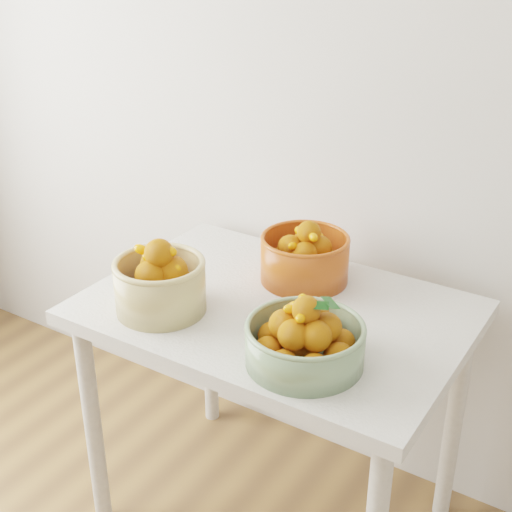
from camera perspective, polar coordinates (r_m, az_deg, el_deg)
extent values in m
cube|color=silver|center=(1.95, 14.36, 14.76)|extent=(4.00, 0.04, 2.70)
cube|color=silver|center=(1.92, 1.59, -4.54)|extent=(1.00, 0.70, 0.04)
cylinder|color=silver|center=(2.18, -12.91, -13.10)|extent=(0.05, 0.05, 0.71)
cylinder|color=silver|center=(2.53, -3.73, -6.34)|extent=(0.05, 0.05, 0.71)
cylinder|color=silver|center=(2.22, 15.55, -12.63)|extent=(0.05, 0.05, 0.71)
cylinder|color=tan|center=(1.88, -7.67, -2.47)|extent=(0.31, 0.31, 0.14)
torus|color=tan|center=(1.85, -7.79, -0.62)|extent=(0.31, 0.31, 0.02)
sphere|color=#D1660C|center=(1.85, -6.14, -3.30)|extent=(0.08, 0.08, 0.08)
sphere|color=#D06414|center=(1.91, -6.12, -2.27)|extent=(0.08, 0.08, 0.08)
sphere|color=#D06414|center=(1.94, -8.05, -2.01)|extent=(0.08, 0.08, 0.08)
sphere|color=#D06414|center=(1.89, -9.50, -2.91)|extent=(0.07, 0.07, 0.07)
sphere|color=#D06414|center=(1.83, -8.23, -3.73)|extent=(0.08, 0.08, 0.08)
sphere|color=#D06414|center=(1.88, -7.64, -2.83)|extent=(0.08, 0.08, 0.08)
sphere|color=#D06414|center=(1.85, -6.75, -1.21)|extent=(0.08, 0.08, 0.08)
sphere|color=#D06414|center=(1.88, -8.02, -0.71)|extent=(0.08, 0.08, 0.08)
sphere|color=#D06414|center=(1.83, -8.46, -1.53)|extent=(0.08, 0.08, 0.08)
sphere|color=#D06414|center=(1.82, -7.77, 0.22)|extent=(0.08, 0.08, 0.08)
ellipsoid|color=orange|center=(1.84, -7.75, -0.36)|extent=(0.05, 0.04, 0.04)
ellipsoid|color=orange|center=(1.85, -8.57, -0.11)|extent=(0.05, 0.04, 0.04)
ellipsoid|color=orange|center=(1.87, -8.17, 0.57)|extent=(0.05, 0.05, 0.03)
ellipsoid|color=orange|center=(1.82, -6.51, -0.91)|extent=(0.04, 0.03, 0.04)
ellipsoid|color=orange|center=(1.84, -7.89, 0.82)|extent=(0.05, 0.05, 0.04)
ellipsoid|color=orange|center=(1.81, -6.88, 0.39)|extent=(0.04, 0.03, 0.03)
ellipsoid|color=orange|center=(1.86, -9.21, 0.53)|extent=(0.05, 0.03, 0.04)
cylinder|color=gray|center=(1.66, 3.92, -7.12)|extent=(0.34, 0.34, 0.10)
torus|color=gray|center=(1.64, 3.97, -5.69)|extent=(0.34, 0.34, 0.01)
sphere|color=#D06414|center=(1.63, 6.64, -8.09)|extent=(0.07, 0.07, 0.07)
sphere|color=#D06414|center=(1.68, 6.87, -6.88)|extent=(0.06, 0.06, 0.06)
sphere|color=#D06414|center=(1.73, 5.41, -5.84)|extent=(0.07, 0.07, 0.07)
sphere|color=#D06414|center=(1.73, 3.24, -5.62)|extent=(0.08, 0.08, 0.08)
sphere|color=#D06414|center=(1.70, 1.24, -6.37)|extent=(0.07, 0.07, 0.07)
sphere|color=#D06414|center=(1.64, 0.94, -7.60)|extent=(0.07, 0.07, 0.07)
sphere|color=#D06414|center=(1.60, 2.23, -8.61)|extent=(0.06, 0.06, 0.06)
sphere|color=#D06414|center=(1.59, 4.72, -8.89)|extent=(0.07, 0.07, 0.07)
sphere|color=#D06414|center=(1.66, 3.92, -7.19)|extent=(0.07, 0.07, 0.07)
sphere|color=#D06414|center=(1.63, 5.69, -5.70)|extent=(0.07, 0.07, 0.07)
sphere|color=#D06414|center=(1.67, 4.85, -4.87)|extent=(0.07, 0.07, 0.07)
sphere|color=#D06414|center=(1.67, 3.25, -4.78)|extent=(0.07, 0.07, 0.07)
sphere|color=#D06414|center=(1.64, 2.27, -5.50)|extent=(0.07, 0.07, 0.07)
sphere|color=#D06414|center=(1.60, 3.00, -6.32)|extent=(0.07, 0.07, 0.07)
sphere|color=#D06414|center=(1.60, 4.84, -6.40)|extent=(0.07, 0.07, 0.07)
sphere|color=#D06414|center=(1.60, 4.05, -4.35)|extent=(0.07, 0.07, 0.07)
ellipsoid|color=orange|center=(1.58, 3.58, -5.01)|extent=(0.04, 0.04, 0.04)
ellipsoid|color=orange|center=(1.61, 4.28, -5.07)|extent=(0.04, 0.04, 0.03)
ellipsoid|color=orange|center=(1.62, 3.92, -4.90)|extent=(0.04, 0.03, 0.03)
ellipsoid|color=orange|center=(1.63, 3.54, -3.81)|extent=(0.04, 0.04, 0.03)
ellipsoid|color=orange|center=(1.64, 3.33, -4.40)|extent=(0.04, 0.04, 0.04)
ellipsoid|color=orange|center=(1.59, 4.55, -5.82)|extent=(0.04, 0.04, 0.03)
ellipsoid|color=orange|center=(1.62, 3.19, -4.00)|extent=(0.04, 0.03, 0.03)
ellipsoid|color=orange|center=(1.62, 4.66, -4.12)|extent=(0.04, 0.04, 0.03)
ellipsoid|color=orange|center=(1.64, 3.76, -3.40)|extent=(0.04, 0.04, 0.04)
ellipsoid|color=orange|center=(1.63, 2.87, -4.47)|extent=(0.04, 0.03, 0.03)
ellipsoid|color=orange|center=(1.61, 2.76, -4.26)|extent=(0.04, 0.04, 0.03)
ellipsoid|color=orange|center=(1.60, 4.24, -4.58)|extent=(0.04, 0.04, 0.03)
cylinder|color=#C24316|center=(2.02, 3.91, -0.26)|extent=(0.27, 0.27, 0.13)
torus|color=#C24316|center=(1.99, 3.96, 1.41)|extent=(0.28, 0.28, 0.01)
sphere|color=#D1660C|center=(1.99, 5.73, -1.29)|extent=(0.07, 0.07, 0.07)
sphere|color=#D1660C|center=(2.06, 5.66, -0.30)|extent=(0.07, 0.07, 0.07)
sphere|color=#D06414|center=(2.09, 3.85, 0.18)|extent=(0.07, 0.07, 0.07)
sphere|color=#D06414|center=(2.05, 2.01, -0.29)|extent=(0.07, 0.07, 0.07)
sphere|color=#D06414|center=(1.99, 2.02, -1.16)|extent=(0.07, 0.07, 0.07)
sphere|color=#D06414|center=(1.96, 3.89, -1.72)|extent=(0.07, 0.07, 0.07)
sphere|color=#D06414|center=(2.02, 3.89, -0.74)|extent=(0.07, 0.07, 0.07)
sphere|color=#D06414|center=(2.00, 5.11, 0.65)|extent=(0.07, 0.07, 0.07)
sphere|color=#D06414|center=(2.04, 3.90, 1.16)|extent=(0.07, 0.07, 0.07)
sphere|color=#D06414|center=(2.00, 2.76, 0.69)|extent=(0.07, 0.07, 0.07)
sphere|color=#D06414|center=(1.96, 3.93, 0.16)|extent=(0.07, 0.07, 0.07)
sphere|color=#D06414|center=(1.98, 4.26, 1.88)|extent=(0.07, 0.07, 0.07)
ellipsoid|color=orange|center=(1.95, 2.98, 0.79)|extent=(0.03, 0.04, 0.04)
ellipsoid|color=orange|center=(2.00, 3.52, 1.98)|extent=(0.04, 0.04, 0.03)
ellipsoid|color=orange|center=(2.01, 5.00, 1.58)|extent=(0.04, 0.04, 0.03)
ellipsoid|color=orange|center=(2.00, 3.48, 2.04)|extent=(0.04, 0.04, 0.03)
ellipsoid|color=orange|center=(2.01, 3.83, 1.70)|extent=(0.04, 0.04, 0.03)
ellipsoid|color=orange|center=(1.96, 3.63, 0.67)|extent=(0.03, 0.04, 0.04)
ellipsoid|color=orange|center=(2.00, 4.13, 1.14)|extent=(0.03, 0.04, 0.03)
ellipsoid|color=orange|center=(1.97, 4.15, 1.95)|extent=(0.04, 0.04, 0.04)
ellipsoid|color=orange|center=(1.94, 4.62, 1.50)|extent=(0.04, 0.04, 0.03)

